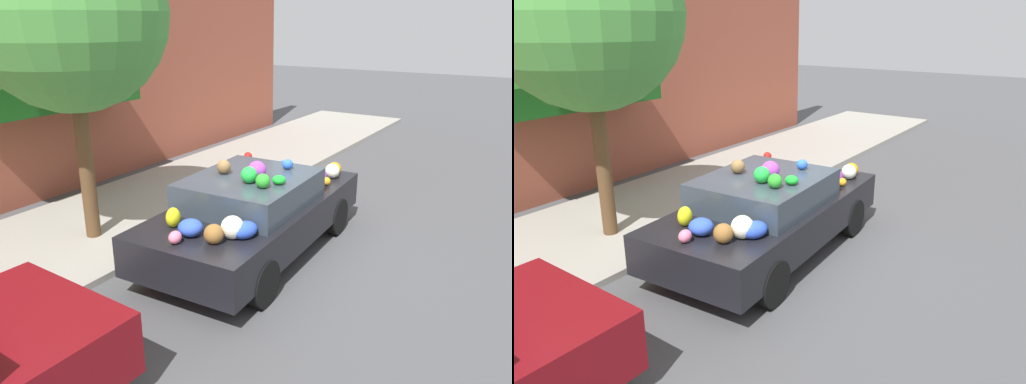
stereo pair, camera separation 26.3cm
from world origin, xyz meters
TOP-DOWN VIEW (x-y plane):
  - ground_plane at (0.00, 0.00)m, footprint 60.00×60.00m
  - sidewalk_curb at (0.00, 2.70)m, footprint 24.00×3.20m
  - building_facade at (0.00, 4.92)m, footprint 18.00×1.20m
  - street_tree at (-1.10, 2.33)m, footprint 2.94×2.94m
  - fire_hydrant at (2.68, 1.70)m, footprint 0.20×0.20m
  - art_car at (-0.04, -0.21)m, footprint 4.38×2.07m

SIDE VIEW (x-z plane):
  - ground_plane at x=0.00m, z-range 0.00..0.00m
  - sidewalk_curb at x=0.00m, z-range 0.00..0.10m
  - fire_hydrant at x=2.68m, z-range 0.10..0.80m
  - art_car at x=-0.04m, z-range -0.08..1.52m
  - building_facade at x=0.00m, z-range -0.04..5.76m
  - street_tree at x=-1.10m, z-range 1.13..6.15m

